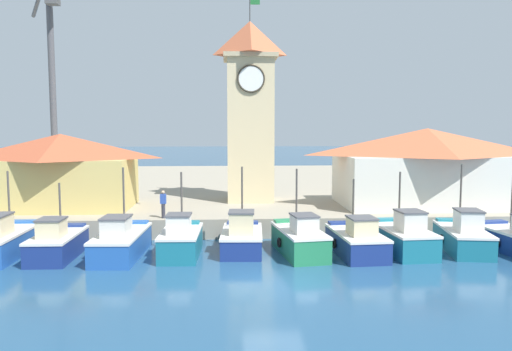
% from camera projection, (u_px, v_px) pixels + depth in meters
% --- Properties ---
extents(ground_plane, '(300.00, 300.00, 0.00)m').
position_uv_depth(ground_plane, '(273.00, 285.00, 20.35)').
color(ground_plane, navy).
extents(quay_wharf, '(120.00, 40.00, 1.17)m').
position_uv_depth(quay_wharf, '(247.00, 187.00, 48.65)').
color(quay_wharf, '#9E937F').
rests_on(quay_wharf, ground).
extents(fishing_boat_far_left, '(2.00, 5.18, 4.23)m').
position_uv_depth(fishing_boat_far_left, '(5.00, 241.00, 24.82)').
color(fishing_boat_far_left, '#2356A8').
rests_on(fishing_boat_far_left, ground).
extents(fishing_boat_left_outer, '(2.03, 4.38, 3.67)m').
position_uv_depth(fishing_boat_left_outer, '(57.00, 243.00, 24.62)').
color(fishing_boat_left_outer, navy).
rests_on(fishing_boat_left_outer, ground).
extents(fishing_boat_left_inner, '(2.28, 5.27, 4.41)m').
position_uv_depth(fishing_boat_left_inner, '(121.00, 241.00, 24.86)').
color(fishing_boat_left_inner, '#2356A8').
rests_on(fishing_boat_left_inner, ground).
extents(fishing_boat_mid_left, '(2.07, 4.20, 4.18)m').
position_uv_depth(fishing_boat_mid_left, '(181.00, 240.00, 25.03)').
color(fishing_boat_mid_left, '#196B7F').
rests_on(fishing_boat_mid_left, ground).
extents(fishing_boat_center, '(2.31, 4.47, 4.38)m').
position_uv_depth(fishing_boat_center, '(242.00, 237.00, 25.88)').
color(fishing_boat_center, navy).
rests_on(fishing_boat_center, ground).
extents(fishing_boat_mid_right, '(2.56, 4.86, 4.32)m').
position_uv_depth(fishing_boat_mid_right, '(300.00, 239.00, 25.26)').
color(fishing_boat_mid_right, '#237A4C').
rests_on(fishing_boat_mid_right, ground).
extents(fishing_boat_right_inner, '(2.37, 4.78, 3.79)m').
position_uv_depth(fishing_boat_right_inner, '(356.00, 240.00, 25.25)').
color(fishing_boat_right_inner, navy).
rests_on(fishing_boat_right_inner, ground).
extents(fishing_boat_right_outer, '(2.34, 4.69, 4.13)m').
position_uv_depth(fishing_boat_right_outer, '(403.00, 237.00, 25.61)').
color(fishing_boat_right_outer, '#196B7F').
rests_on(fishing_boat_right_outer, ground).
extents(fishing_boat_far_right, '(2.62, 4.92, 4.49)m').
position_uv_depth(fishing_boat_far_right, '(463.00, 236.00, 25.95)').
color(fishing_boat_far_right, '#196B7F').
rests_on(fishing_boat_far_right, ground).
extents(clock_tower, '(3.72, 3.72, 14.29)m').
position_uv_depth(clock_tower, '(250.00, 107.00, 35.46)').
color(clock_tower, beige).
rests_on(clock_tower, quay_wharf).
extents(warehouse_left, '(9.34, 5.82, 4.85)m').
position_uv_depth(warehouse_left, '(61.00, 170.00, 32.43)').
color(warehouse_left, tan).
rests_on(warehouse_left, quay_wharf).
extents(warehouse_right, '(11.91, 6.92, 5.20)m').
position_uv_depth(warehouse_right, '(426.00, 166.00, 33.72)').
color(warehouse_right, silver).
rests_on(warehouse_right, quay_wharf).
extents(port_crane_near, '(5.05, 8.04, 18.89)m').
position_uv_depth(port_crane_near, '(53.00, 103.00, 43.59)').
color(port_crane_near, '#353539').
rests_on(port_crane_near, quay_wharf).
extents(dock_worker_near_tower, '(0.34, 0.22, 1.62)m').
position_uv_depth(dock_worker_near_tower, '(163.00, 204.00, 28.95)').
color(dock_worker_near_tower, '#33333D').
rests_on(dock_worker_near_tower, quay_wharf).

